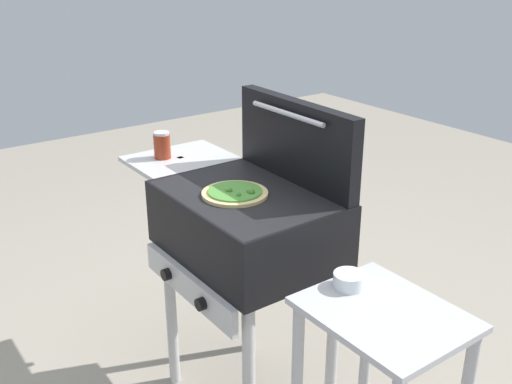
{
  "coord_description": "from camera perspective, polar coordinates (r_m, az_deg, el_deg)",
  "views": [
    {
      "loc": [
        1.6,
        -1.12,
        1.69
      ],
      "look_at": [
        0.05,
        0.0,
        0.92
      ],
      "focal_mm": 42.13,
      "sensor_mm": 36.0,
      "label": 1
    }
  ],
  "objects": [
    {
      "name": "sauce_jar",
      "position": [
        2.48,
        -8.91,
        4.41
      ],
      "size": [
        0.07,
        0.07,
        0.11
      ],
      "color": "maroon",
      "rests_on": "grill"
    },
    {
      "name": "grill_lid_open",
      "position": [
        2.18,
        3.81,
        4.85
      ],
      "size": [
        0.63,
        0.08,
        0.3
      ],
      "color": "black",
      "rests_on": "grill"
    },
    {
      "name": "topping_bowl_near",
      "position": [
        1.81,
        8.82,
        -8.32
      ],
      "size": [
        0.09,
        0.09,
        0.04
      ],
      "color": "silver",
      "rests_on": "prep_table"
    },
    {
      "name": "grill",
      "position": [
        2.17,
        -1.09,
        -3.52
      ],
      "size": [
        0.96,
        0.53,
        0.9
      ],
      "color": "black",
      "rests_on": "ground_plane"
    },
    {
      "name": "pizza_veggie",
      "position": [
        2.08,
        -1.98,
        -0.09
      ],
      "size": [
        0.23,
        0.23,
        0.03
      ],
      "color": "#E0C17F",
      "rests_on": "grill"
    },
    {
      "name": "prep_table",
      "position": [
        1.86,
        11.61,
        -16.69
      ],
      "size": [
        0.44,
        0.36,
        0.76
      ],
      "color": "#B2B2B7",
      "rests_on": "ground_plane"
    }
  ]
}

